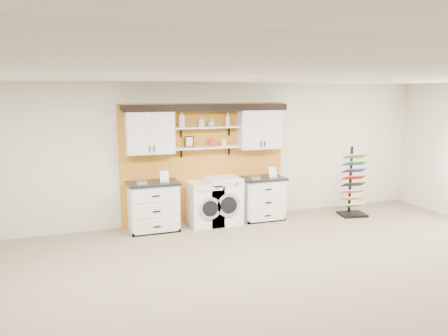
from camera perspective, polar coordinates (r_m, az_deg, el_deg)
name	(u,v)px	position (r m, az deg, el deg)	size (l,w,h in m)	color
floor	(302,307)	(5.72, 10.10, -17.43)	(10.00, 10.00, 0.00)	#89765C
ceiling	(309,75)	(5.09, 11.06, 11.86)	(10.00, 10.00, 0.00)	white
wall_back	(204,153)	(8.85, -2.61, 2.01)	(10.00, 10.00, 0.00)	beige
accent_panel	(205,163)	(8.85, -2.53, 0.70)	(3.40, 0.07, 2.40)	#BB761F
upper_cabinet_left	(150,132)	(8.33, -9.67, 4.71)	(0.90, 0.35, 0.84)	white
upper_cabinet_right	(260,128)	(9.01, 4.67, 5.19)	(0.90, 0.35, 0.84)	white
shelf_lower	(207,147)	(8.65, -2.22, 2.69)	(1.32, 0.28, 0.03)	white
shelf_upper	(207,127)	(8.60, -2.24, 5.34)	(1.32, 0.28, 0.03)	white
crown_molding	(207,107)	(8.59, -2.28, 7.99)	(3.30, 0.41, 0.13)	black
picture_frame	(189,142)	(8.58, -4.55, 3.45)	(0.18, 0.02, 0.22)	black
canister_red	(212,143)	(8.66, -1.59, 3.35)	(0.11, 0.11, 0.16)	red
canister_cream	(224,143)	(8.75, -0.03, 3.34)	(0.10, 0.10, 0.14)	silver
base_cabinet_left	(153,206)	(8.42, -9.21, -4.96)	(0.96, 0.66, 0.94)	white
base_cabinet_right	(262,198)	(9.10, 4.95, -3.94)	(0.90, 0.66, 0.88)	white
washer	(205,204)	(8.67, -2.52, -4.67)	(0.62, 0.71, 0.87)	white
dryer	(223,200)	(8.77, -0.16, -4.25)	(0.67, 0.71, 0.94)	white
sample_rack	(353,193)	(9.72, 16.47, -3.16)	(0.60, 0.52, 1.47)	black
soap_bottle_a	(182,119)	(8.45, -5.54, 6.40)	(0.12, 0.12, 0.32)	silver
soap_bottle_b	(202,122)	(8.56, -2.93, 6.07)	(0.09, 0.09, 0.20)	silver
soap_bottle_c	(211,122)	(8.62, -1.69, 5.97)	(0.12, 0.12, 0.16)	silver
soap_bottle_d	(227,119)	(8.73, 0.44, 6.38)	(0.10, 0.10, 0.27)	silver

